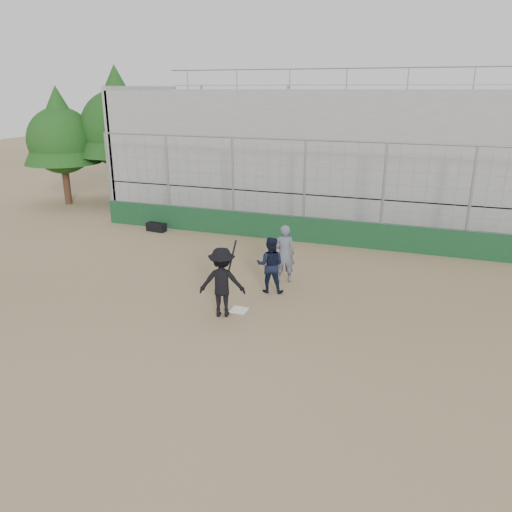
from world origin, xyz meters
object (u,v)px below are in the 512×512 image
(equipment_bag, at_px, (156,227))
(umpire, at_px, (284,256))
(catcher_crouched, at_px, (270,274))
(batter_at_plate, at_px, (222,282))

(equipment_bag, bearing_deg, umpire, -29.10)
(catcher_crouched, bearing_deg, umpire, 82.03)
(batter_at_plate, xyz_separation_m, catcher_crouched, (0.71, 1.95, -0.38))
(catcher_crouched, distance_m, umpire, 1.02)
(batter_at_plate, height_order, catcher_crouched, batter_at_plate)
(catcher_crouched, xyz_separation_m, equipment_bag, (-6.72, 4.79, -0.40))
(catcher_crouched, relative_size, umpire, 0.69)
(batter_at_plate, distance_m, umpire, 3.05)
(equipment_bag, bearing_deg, catcher_crouched, -35.51)
(umpire, distance_m, equipment_bag, 7.87)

